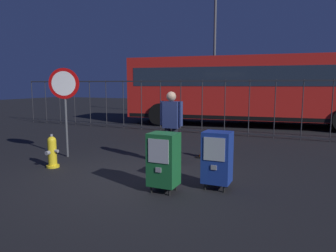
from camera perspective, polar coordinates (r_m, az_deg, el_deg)
ground_plane at (r=6.28m, az=-7.08°, el=-9.37°), size 60.00×60.00×0.00m
fire_hydrant at (r=7.35m, az=-20.46°, el=-4.45°), size 0.33×0.32×0.75m
newspaper_box_primary at (r=5.30m, az=-0.82°, el=-6.10°), size 0.48×0.42×1.02m
newspaper_box_secondary at (r=5.52m, az=8.99°, el=-5.66°), size 0.48×0.42×1.02m
stop_sign at (r=8.17m, az=-18.43°, el=5.65°), size 0.71×0.31×2.23m
pedestrian at (r=7.04m, az=0.60°, el=0.43°), size 0.55×0.22×1.67m
traffic_cone at (r=7.89m, az=6.77°, el=-3.90°), size 0.36×0.36×0.53m
fence_barrier at (r=11.53m, az=8.29°, el=3.52°), size 18.03×0.04×2.00m
bus_near at (r=14.27m, az=14.43°, el=6.92°), size 10.73×3.79×3.00m
bus_far at (r=17.81m, az=28.43°, el=6.35°), size 10.62×3.22×3.00m
street_light_near_right at (r=17.52m, az=8.56°, el=15.62°), size 0.32×0.32×7.43m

